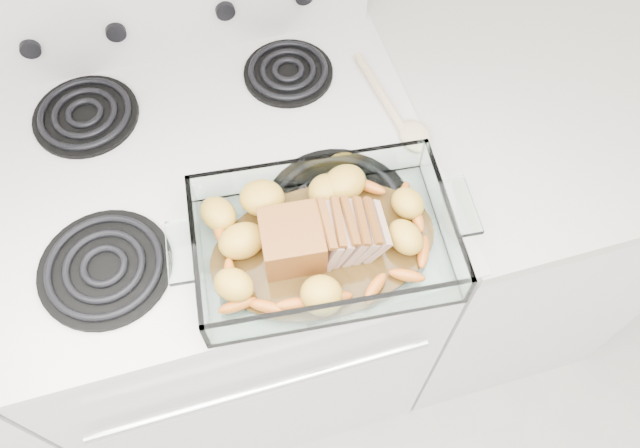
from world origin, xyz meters
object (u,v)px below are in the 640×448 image
object	(u,v)px
electric_range	(236,274)
baking_dish	(324,244)
pork_roast	(312,239)
counter_right	(493,212)

from	to	relation	value
electric_range	baking_dish	bearing A→B (deg)	-56.95
electric_range	pork_roast	xyz separation A→B (m)	(0.13, -0.23, 0.51)
counter_right	pork_roast	distance (m)	0.78
counter_right	baking_dish	world-z (taller)	baking_dish
pork_roast	electric_range	bearing A→B (deg)	131.51
baking_dish	electric_range	bearing A→B (deg)	128.46
counter_right	baking_dish	xyz separation A→B (m)	(-0.52, -0.23, 0.50)
counter_right	electric_range	bearing A→B (deg)	179.90
baking_dish	pork_roast	world-z (taller)	pork_roast
baking_dish	pork_roast	size ratio (longest dim) A/B	2.05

